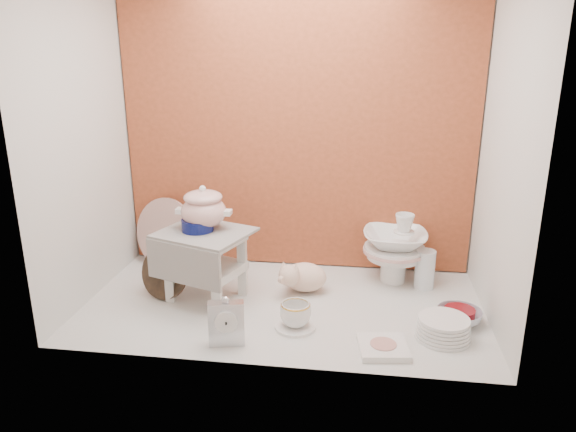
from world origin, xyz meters
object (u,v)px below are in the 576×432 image
(dinner_plate_stack, at_px, (443,328))
(porcelain_tower, at_px, (394,247))
(step_stool, at_px, (206,265))
(plush_pig, at_px, (305,277))
(soup_tureen, at_px, (203,207))
(floral_platter, at_px, (165,233))
(gold_rim_teacup, at_px, (295,314))
(blue_white_vase, at_px, (202,249))
(mantel_clock, at_px, (226,321))
(crystal_bowl, at_px, (459,316))

(dinner_plate_stack, xyz_separation_m, porcelain_tower, (-0.18, 0.54, 0.13))
(step_stool, relative_size, plush_pig, 1.48)
(soup_tureen, bearing_deg, plush_pig, 10.90)
(soup_tureen, bearing_deg, floral_platter, 134.89)
(plush_pig, xyz_separation_m, gold_rim_teacup, (-0.00, -0.35, -0.01))
(step_stool, xyz_separation_m, porcelain_tower, (0.87, 0.31, 0.01))
(step_stool, height_order, gold_rim_teacup, step_stool)
(step_stool, distance_m, gold_rim_teacup, 0.51)
(soup_tureen, bearing_deg, gold_rim_teacup, -30.15)
(plush_pig, height_order, gold_rim_teacup, plush_pig)
(step_stool, height_order, plush_pig, step_stool)
(dinner_plate_stack, bearing_deg, soup_tureen, 166.05)
(blue_white_vase, xyz_separation_m, plush_pig, (0.57, -0.20, -0.03))
(step_stool, relative_size, gold_rim_teacup, 2.99)
(floral_platter, bearing_deg, soup_tureen, -45.11)
(mantel_clock, bearing_deg, dinner_plate_stack, -1.84)
(soup_tureen, xyz_separation_m, dinner_plate_stack, (1.06, -0.26, -0.39))
(soup_tureen, distance_m, porcelain_tower, 0.96)
(step_stool, xyz_separation_m, floral_platter, (-0.33, 0.36, 0.02))
(mantel_clock, xyz_separation_m, gold_rim_teacup, (0.25, 0.17, -0.04))
(step_stool, relative_size, soup_tureen, 1.58)
(step_stool, height_order, mantel_clock, step_stool)
(step_stool, bearing_deg, blue_white_vase, 129.51)
(step_stool, height_order, crystal_bowl, step_stool)
(step_stool, xyz_separation_m, plush_pig, (0.45, 0.13, -0.09))
(floral_platter, height_order, porcelain_tower, floral_platter)
(plush_pig, relative_size, crystal_bowl, 1.38)
(plush_pig, relative_size, dinner_plate_stack, 1.17)
(gold_rim_teacup, bearing_deg, soup_tureen, 149.85)
(floral_platter, height_order, plush_pig, floral_platter)
(soup_tureen, height_order, porcelain_tower, soup_tureen)
(mantel_clock, bearing_deg, blue_white_vase, 100.24)
(floral_platter, relative_size, dinner_plate_stack, 1.66)
(step_stool, bearing_deg, crystal_bowl, 15.34)
(mantel_clock, distance_m, crystal_bowl, 0.99)
(floral_platter, bearing_deg, plush_pig, -16.49)
(blue_white_vase, xyz_separation_m, porcelain_tower, (0.99, -0.02, 0.07))
(step_stool, relative_size, mantel_clock, 1.89)
(blue_white_vase, bearing_deg, gold_rim_teacup, -44.59)
(porcelain_tower, bearing_deg, blue_white_vase, 179.09)
(mantel_clock, distance_m, gold_rim_teacup, 0.31)
(blue_white_vase, bearing_deg, soup_tureen, -69.74)
(soup_tureen, relative_size, blue_white_vase, 1.11)
(porcelain_tower, bearing_deg, step_stool, -160.21)
(crystal_bowl, bearing_deg, porcelain_tower, 123.16)
(step_stool, bearing_deg, plush_pig, 35.58)
(mantel_clock, height_order, gold_rim_teacup, mantel_clock)
(step_stool, relative_size, crystal_bowl, 2.03)
(porcelain_tower, bearing_deg, gold_rim_teacup, -128.27)
(crystal_bowl, height_order, porcelain_tower, porcelain_tower)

